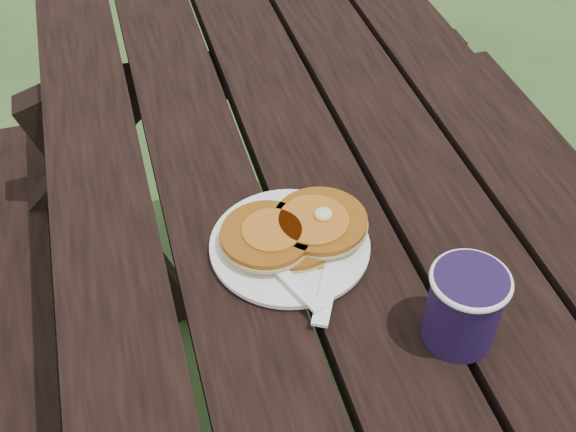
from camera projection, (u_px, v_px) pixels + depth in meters
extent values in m
cube|color=black|center=(368.00, 303.00, 0.90)|extent=(0.75, 1.80, 0.04)
cylinder|color=white|center=(290.00, 246.00, 0.94)|extent=(0.23, 0.23, 0.01)
cylinder|color=#915110|center=(293.00, 235.00, 0.94)|extent=(0.12, 0.12, 0.01)
cylinder|color=#915110|center=(266.00, 235.00, 0.92)|extent=(0.12, 0.12, 0.01)
cylinder|color=#915110|center=(320.00, 222.00, 0.94)|extent=(0.12, 0.12, 0.01)
cylinder|color=#9F5516|center=(314.00, 219.00, 0.93)|extent=(0.09, 0.09, 0.00)
ellipsoid|color=#F4E59E|center=(323.00, 214.00, 0.93)|extent=(0.02, 0.02, 0.01)
cube|color=white|center=(332.00, 269.00, 0.90)|extent=(0.10, 0.17, 0.00)
cylinder|color=#1C1034|center=(464.00, 307.00, 0.81)|extent=(0.08, 0.08, 0.10)
torus|color=white|center=(471.00, 280.00, 0.77)|extent=(0.09, 0.09, 0.01)
cylinder|color=black|center=(471.00, 281.00, 0.78)|extent=(0.07, 0.07, 0.01)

